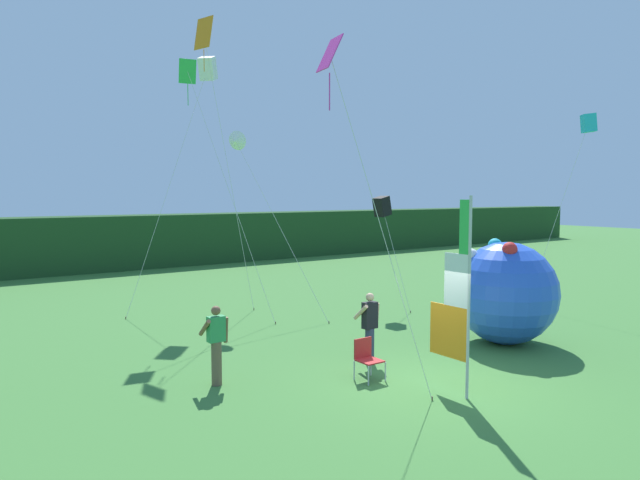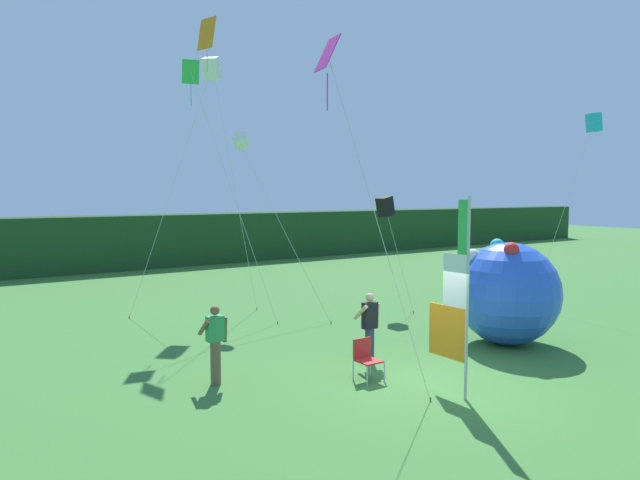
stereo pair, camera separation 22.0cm
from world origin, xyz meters
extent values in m
plane|color=#3D7533|center=(0.00, 0.00, 0.00)|extent=(120.00, 120.00, 0.00)
cube|color=#1E421E|center=(0.00, 23.02, 1.44)|extent=(80.00, 2.40, 2.89)
cylinder|color=#B7B7BC|center=(-0.03, -0.97, 2.01)|extent=(0.06, 0.06, 4.02)
cube|color=orange|center=(-0.03, -0.45, 1.26)|extent=(0.02, 0.97, 1.07)
cube|color=white|center=(-0.03, -0.64, 2.33)|extent=(0.02, 0.60, 1.07)
cube|color=green|center=(-0.03, -0.82, 3.40)|extent=(0.02, 0.23, 1.07)
cylinder|color=#2D334C|center=(-0.04, 1.98, 0.42)|extent=(0.22, 0.22, 0.85)
cube|color=black|center=(-0.04, 1.98, 1.16)|extent=(0.36, 0.20, 0.63)
sphere|color=tan|center=(-0.04, 1.98, 1.60)|extent=(0.20, 0.20, 0.20)
cylinder|color=tan|center=(-0.27, 2.04, 1.25)|extent=(0.09, 0.48, 0.42)
cylinder|color=tan|center=(0.19, 1.99, 1.16)|extent=(0.09, 0.14, 0.56)
cylinder|color=brown|center=(-3.71, 2.66, 0.47)|extent=(0.22, 0.22, 0.94)
cube|color=#2D8E4C|center=(-3.71, 2.66, 1.21)|extent=(0.36, 0.20, 0.54)
sphere|color=brown|center=(-3.71, 2.66, 1.60)|extent=(0.20, 0.20, 0.20)
cylinder|color=brown|center=(-3.94, 2.72, 1.25)|extent=(0.09, 0.48, 0.42)
cylinder|color=brown|center=(-3.48, 2.67, 1.16)|extent=(0.09, 0.14, 0.56)
sphere|color=blue|center=(4.13, 1.24, 1.38)|extent=(2.76, 2.76, 2.76)
sphere|color=white|center=(3.40, 1.84, 2.39)|extent=(0.39, 0.39, 0.39)
sphere|color=red|center=(3.69, 0.82, 2.62)|extent=(0.39, 0.39, 0.39)
sphere|color=#23B2C6|center=(4.37, 1.80, 2.62)|extent=(0.39, 0.39, 0.39)
cylinder|color=#BCBCC1|center=(-1.11, 0.76, 0.21)|extent=(0.03, 0.03, 0.42)
cylinder|color=#BCBCC1|center=(-0.63, 0.76, 0.21)|extent=(0.03, 0.03, 0.42)
cylinder|color=#BCBCC1|center=(-1.11, 1.24, 0.21)|extent=(0.03, 0.03, 0.42)
cylinder|color=#BCBCC1|center=(-0.63, 1.24, 0.21)|extent=(0.03, 0.03, 0.42)
cube|color=#B22323|center=(-0.87, 1.00, 0.43)|extent=(0.48, 0.48, 0.03)
cube|color=#B22323|center=(-0.87, 1.24, 0.67)|extent=(0.48, 0.03, 0.44)
cylinder|color=brown|center=(8.81, 3.80, 0.04)|extent=(0.03, 0.03, 0.08)
cylinder|color=silver|center=(9.71, 3.27, 3.26)|extent=(1.81, 1.06, 6.52)
cube|color=#23B2C6|center=(10.61, 2.75, 6.52)|extent=(0.63, 0.63, 0.66)
cylinder|color=brown|center=(1.64, 5.90, 0.04)|extent=(0.03, 0.03, 0.08)
cylinder|color=silver|center=(0.89, 7.52, 2.91)|extent=(1.53, 3.25, 5.83)
cone|color=white|center=(0.13, 9.14, 5.82)|extent=(0.66, 0.75, 0.69)
cylinder|color=brown|center=(0.73, 9.10, 0.04)|extent=(0.03, 0.03, 0.08)
cylinder|color=silver|center=(-0.08, 9.21, 4.62)|extent=(1.64, 0.24, 9.24)
cube|color=orange|center=(-0.89, 9.32, 9.24)|extent=(0.41, 0.78, 1.03)
cylinder|color=orange|center=(-0.89, 9.32, 8.36)|extent=(0.02, 0.02, 0.70)
cylinder|color=brown|center=(0.23, 6.80, 0.04)|extent=(0.03, 0.03, 0.08)
cylinder|color=silver|center=(-0.57, 8.17, 4.00)|extent=(1.62, 2.75, 8.00)
cube|color=green|center=(-1.37, 9.53, 8.00)|extent=(0.58, 0.31, 0.75)
cylinder|color=green|center=(-1.37, 9.53, 7.26)|extent=(0.02, 0.02, 0.70)
cylinder|color=brown|center=(-3.36, 10.23, 0.04)|extent=(0.03, 0.03, 0.08)
cylinder|color=silver|center=(-1.57, 10.86, 4.31)|extent=(3.59, 1.27, 8.63)
cube|color=white|center=(0.22, 11.49, 8.63)|extent=(0.92, 0.94, 0.94)
cylinder|color=brown|center=(4.86, 5.57, 0.04)|extent=(0.03, 0.03, 0.08)
cylinder|color=silver|center=(4.75, 6.21, 1.80)|extent=(0.22, 1.28, 3.61)
cube|color=black|center=(4.65, 6.84, 3.61)|extent=(0.62, 0.50, 0.75)
cylinder|color=brown|center=(-0.66, -0.64, 0.04)|extent=(0.03, 0.03, 0.08)
cylinder|color=silver|center=(-1.46, -0.02, 3.35)|extent=(1.62, 1.26, 6.69)
cube|color=#DB33A8|center=(-2.26, 0.60, 6.69)|extent=(0.42, 0.56, 0.66)
cylinder|color=#DB33A8|center=(-2.26, 0.60, 5.98)|extent=(0.02, 0.02, 0.70)
camera|label=1|loc=(-8.78, -8.23, 4.05)|focal=31.99mm
camera|label=2|loc=(-8.60, -8.36, 4.05)|focal=31.99mm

